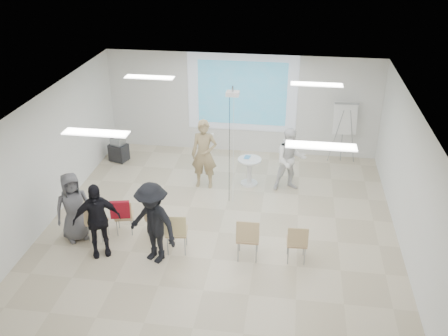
# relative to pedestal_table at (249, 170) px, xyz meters

# --- Properties ---
(floor) EXTENTS (8.00, 9.00, 0.10)m
(floor) POSITION_rel_pedestal_table_xyz_m (-0.45, -2.39, -0.48)
(floor) COLOR beige
(floor) RESTS_ON ground
(ceiling) EXTENTS (8.00, 9.00, 0.10)m
(ceiling) POSITION_rel_pedestal_table_xyz_m (-0.45, -2.39, 2.62)
(ceiling) COLOR white
(ceiling) RESTS_ON wall_back
(wall_back) EXTENTS (8.00, 0.10, 3.00)m
(wall_back) POSITION_rel_pedestal_table_xyz_m (-0.45, 2.16, 1.07)
(wall_back) COLOR silver
(wall_back) RESTS_ON floor
(wall_left) EXTENTS (0.10, 9.00, 3.00)m
(wall_left) POSITION_rel_pedestal_table_xyz_m (-4.50, -2.39, 1.07)
(wall_left) COLOR silver
(wall_left) RESTS_ON floor
(wall_right) EXTENTS (0.10, 9.00, 3.00)m
(wall_right) POSITION_rel_pedestal_table_xyz_m (3.60, -2.39, 1.07)
(wall_right) COLOR silver
(wall_right) RESTS_ON floor
(projection_halo) EXTENTS (3.20, 0.01, 2.30)m
(projection_halo) POSITION_rel_pedestal_table_xyz_m (-0.45, 2.09, 1.42)
(projection_halo) COLOR silver
(projection_halo) RESTS_ON wall_back
(projection_image) EXTENTS (2.60, 0.01, 1.90)m
(projection_image) POSITION_rel_pedestal_table_xyz_m (-0.45, 2.08, 1.42)
(projection_image) COLOR teal
(projection_image) RESTS_ON wall_back
(pedestal_table) EXTENTS (0.73, 0.73, 0.78)m
(pedestal_table) POSITION_rel_pedestal_table_xyz_m (0.00, 0.00, 0.00)
(pedestal_table) COLOR white
(pedestal_table) RESTS_ON floor
(player_left) EXTENTS (0.78, 0.53, 2.11)m
(player_left) POSITION_rel_pedestal_table_xyz_m (-1.16, -0.26, 0.62)
(player_left) COLOR tan
(player_left) RESTS_ON floor
(player_right) EXTENTS (1.07, 0.94, 1.88)m
(player_right) POSITION_rel_pedestal_table_xyz_m (1.06, -0.10, 0.51)
(player_right) COLOR white
(player_right) RESTS_ON floor
(controller_left) EXTENTS (0.04, 0.12, 0.04)m
(controller_left) POSITION_rel_pedestal_table_xyz_m (-0.98, -0.01, 0.96)
(controller_left) COLOR white
(controller_left) RESTS_ON player_left
(controller_right) EXTENTS (0.07, 0.13, 0.04)m
(controller_right) POSITION_rel_pedestal_table_xyz_m (0.88, 0.15, 0.84)
(controller_right) COLOR white
(controller_right) RESTS_ON player_right
(chair_far_left) EXTENTS (0.42, 0.45, 0.84)m
(chair_far_left) POSITION_rel_pedestal_table_xyz_m (-3.09, -3.06, 0.06)
(chair_far_left) COLOR tan
(chair_far_left) RESTS_ON floor
(chair_left_mid) EXTENTS (0.48, 0.51, 0.85)m
(chair_left_mid) POSITION_rel_pedestal_table_xyz_m (-2.55, -2.73, 0.07)
(chair_left_mid) COLOR tan
(chair_left_mid) RESTS_ON floor
(chair_left_inner) EXTENTS (0.49, 0.51, 0.80)m
(chair_left_inner) POSITION_rel_pedestal_table_xyz_m (-1.84, -2.72, 0.04)
(chair_left_inner) COLOR tan
(chair_left_inner) RESTS_ON floor
(chair_center) EXTENTS (0.51, 0.54, 0.97)m
(chair_center) POSITION_rel_pedestal_table_xyz_m (-1.22, -3.27, 0.14)
(chair_center) COLOR tan
(chair_center) RESTS_ON floor
(chair_right_inner) EXTENTS (0.48, 0.52, 1.00)m
(chair_right_inner) POSITION_rel_pedestal_table_xyz_m (0.29, -3.29, 0.16)
(chair_right_inner) COLOR tan
(chair_right_inner) RESTS_ON floor
(chair_right_far) EXTENTS (0.44, 0.47, 0.90)m
(chair_right_far) POSITION_rel_pedestal_table_xyz_m (1.30, -3.23, 0.10)
(chair_right_far) COLOR tan
(chair_right_far) RESTS_ON floor
(red_jacket) EXTENTS (0.44, 0.19, 0.41)m
(red_jacket) POSITION_rel_pedestal_table_xyz_m (-2.57, -2.88, 0.29)
(red_jacket) COLOR #A61423
(red_jacket) RESTS_ON chair_left_mid
(laptop) EXTENTS (0.35, 0.30, 0.02)m
(laptop) POSITION_rel_pedestal_table_xyz_m (-1.82, -2.63, 0.00)
(laptop) COLOR black
(laptop) RESTS_ON chair_left_inner
(audience_left) EXTENTS (1.29, 1.09, 1.91)m
(audience_left) POSITION_rel_pedestal_table_xyz_m (-2.84, -3.52, 0.53)
(audience_left) COLOR black
(audience_left) RESTS_ON floor
(audience_mid) EXTENTS (1.50, 1.23, 2.04)m
(audience_mid) POSITION_rel_pedestal_table_xyz_m (-1.63, -3.56, 0.59)
(audience_mid) COLOR black
(audience_mid) RESTS_ON floor
(audience_outer) EXTENTS (1.05, 1.00, 1.80)m
(audience_outer) POSITION_rel_pedestal_table_xyz_m (-3.56, -3.05, 0.47)
(audience_outer) COLOR #5E5D62
(audience_outer) RESTS_ON floor
(flipchart_easel) EXTENTS (0.78, 0.59, 1.81)m
(flipchart_easel) POSITION_rel_pedestal_table_xyz_m (2.52, 1.78, 0.90)
(flipchart_easel) COLOR #93959B
(flipchart_easel) RESTS_ON floor
(av_cart) EXTENTS (0.59, 0.53, 0.74)m
(av_cart) POSITION_rel_pedestal_table_xyz_m (-3.93, 0.89, -0.09)
(av_cart) COLOR black
(av_cart) RESTS_ON floor
(ceiling_projector) EXTENTS (0.30, 0.25, 3.00)m
(ceiling_projector) POSITION_rel_pedestal_table_xyz_m (-0.35, -0.90, 2.26)
(ceiling_projector) COLOR white
(ceiling_projector) RESTS_ON ceiling
(fluor_panel_nw) EXTENTS (1.20, 0.30, 0.02)m
(fluor_panel_nw) POSITION_rel_pedestal_table_xyz_m (-2.45, -0.39, 2.54)
(fluor_panel_nw) COLOR white
(fluor_panel_nw) RESTS_ON ceiling
(fluor_panel_ne) EXTENTS (1.20, 0.30, 0.02)m
(fluor_panel_ne) POSITION_rel_pedestal_table_xyz_m (1.55, -0.39, 2.54)
(fluor_panel_ne) COLOR white
(fluor_panel_ne) RESTS_ON ceiling
(fluor_panel_sw) EXTENTS (1.20, 0.30, 0.02)m
(fluor_panel_sw) POSITION_rel_pedestal_table_xyz_m (-2.45, -3.89, 2.54)
(fluor_panel_sw) COLOR white
(fluor_panel_sw) RESTS_ON ceiling
(fluor_panel_se) EXTENTS (1.20, 0.30, 0.02)m
(fluor_panel_se) POSITION_rel_pedestal_table_xyz_m (1.55, -3.89, 2.54)
(fluor_panel_se) COLOR white
(fluor_panel_se) RESTS_ON ceiling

